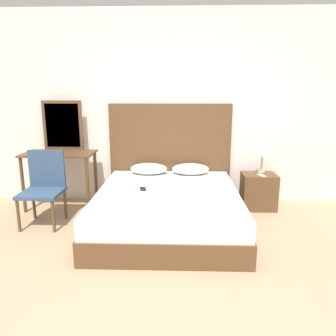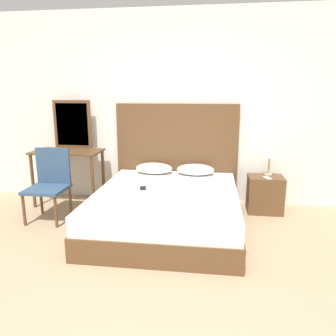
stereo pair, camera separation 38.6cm
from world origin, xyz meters
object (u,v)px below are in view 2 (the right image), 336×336
(nightstand, at_px, (265,194))
(bed, at_px, (167,209))
(phone_on_bed, at_px, (143,188))
(phone_on_nightstand, at_px, (267,178))
(table_lamp, at_px, (270,150))
(chair, at_px, (50,181))
(vanity_desk, at_px, (68,160))

(nightstand, bearing_deg, bed, -150.36)
(phone_on_bed, relative_size, phone_on_nightstand, 0.97)
(phone_on_nightstand, bearing_deg, table_lamp, 76.89)
(bed, xyz_separation_m, table_lamp, (1.27, 0.77, 0.61))
(phone_on_nightstand, bearing_deg, phone_on_bed, -159.71)
(nightstand, distance_m, chair, 2.82)
(nightstand, xyz_separation_m, phone_on_nightstand, (0.00, -0.09, 0.25))
(bed, height_order, table_lamp, table_lamp)
(nightstand, xyz_separation_m, table_lamp, (0.04, 0.07, 0.59))
(bed, bearing_deg, chair, 175.55)
(phone_on_nightstand, bearing_deg, vanity_desk, 178.93)
(nightstand, relative_size, phone_on_nightstand, 2.98)
(table_lamp, distance_m, vanity_desk, 2.79)
(vanity_desk, relative_size, chair, 1.06)
(chair, bearing_deg, phone_on_bed, -3.38)
(phone_on_nightstand, relative_size, vanity_desk, 0.17)
(vanity_desk, bearing_deg, bed, -23.72)
(phone_on_bed, xyz_separation_m, table_lamp, (1.57, 0.73, 0.37))
(phone_on_nightstand, height_order, vanity_desk, vanity_desk)
(bed, bearing_deg, phone_on_nightstand, 26.38)
(bed, height_order, vanity_desk, vanity_desk)
(nightstand, bearing_deg, vanity_desk, -179.19)
(table_lamp, xyz_separation_m, chair, (-2.79, -0.66, -0.34))
(vanity_desk, bearing_deg, table_lamp, 2.28)
(table_lamp, bearing_deg, bed, -148.67)
(phone_on_bed, distance_m, chair, 1.22)
(phone_on_bed, bearing_deg, chair, 176.62)
(table_lamp, bearing_deg, vanity_desk, -177.72)
(bed, distance_m, phone_on_nightstand, 1.40)
(phone_on_bed, relative_size, nightstand, 0.33)
(nightstand, distance_m, vanity_desk, 2.77)
(table_lamp, distance_m, chair, 2.88)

